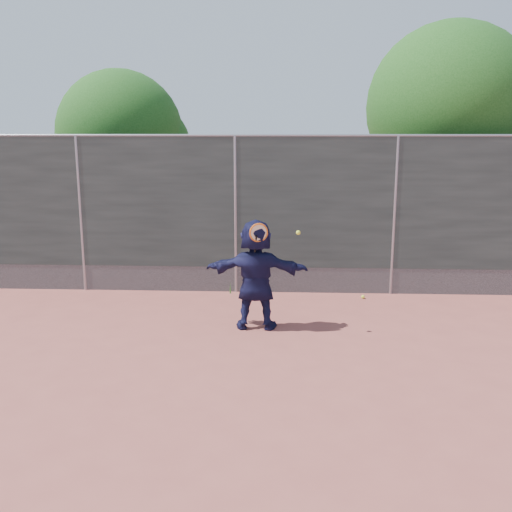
{
  "coord_description": "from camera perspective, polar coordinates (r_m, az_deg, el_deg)",
  "views": [
    {
      "loc": [
        0.9,
        -7.25,
        3.06
      ],
      "look_at": [
        0.49,
        1.41,
        1.17
      ],
      "focal_mm": 40.0,
      "sensor_mm": 36.0,
      "label": 1
    }
  ],
  "objects": [
    {
      "name": "ground",
      "position": [
        7.92,
        -4.11,
        -10.47
      ],
      "size": [
        80.0,
        80.0,
        0.0
      ],
      "primitive_type": "plane",
      "color": "#9E4C42",
      "rests_on": "ground"
    },
    {
      "name": "tree_left",
      "position": [
        14.3,
        -12.75,
        11.51
      ],
      "size": [
        3.15,
        3.0,
        4.53
      ],
      "color": "#382314",
      "rests_on": "ground"
    },
    {
      "name": "swing_action",
      "position": [
        8.6,
        0.65,
        2.23
      ],
      "size": [
        0.77,
        0.15,
        0.51
      ],
      "color": "orange",
      "rests_on": "ground"
    },
    {
      "name": "fence",
      "position": [
        10.89,
        -2.07,
        4.48
      ],
      "size": [
        20.0,
        0.06,
        3.03
      ],
      "color": "#38423D",
      "rests_on": "ground"
    },
    {
      "name": "ball_ground",
      "position": [
        10.91,
        10.65,
        -4.04
      ],
      "size": [
        0.07,
        0.07,
        0.07
      ],
      "primitive_type": "sphere",
      "color": "#DDEC34",
      "rests_on": "ground"
    },
    {
      "name": "weed_clump",
      "position": [
        11.04,
        -0.54,
        -3.08
      ],
      "size": [
        0.68,
        0.07,
        0.3
      ],
      "color": "#387226",
      "rests_on": "ground"
    },
    {
      "name": "tree_right",
      "position": [
        13.55,
        19.47,
        13.43
      ],
      "size": [
        3.78,
        3.6,
        5.39
      ],
      "color": "#382314",
      "rests_on": "ground"
    },
    {
      "name": "player",
      "position": [
        8.94,
        -0.0,
        -1.83
      ],
      "size": [
        1.65,
        0.58,
        1.76
      ],
      "primitive_type": "imported",
      "rotation": [
        0.0,
        0.0,
        3.1
      ],
      "color": "#15163B",
      "rests_on": "ground"
    }
  ]
}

